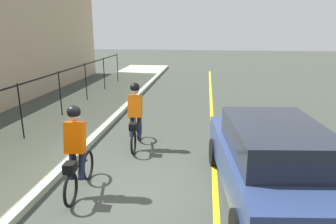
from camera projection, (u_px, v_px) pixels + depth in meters
ground_plane at (137, 190)px, 6.39m from camera, size 80.00×80.00×0.00m
lane_line_centre at (215, 195)px, 6.21m from camera, size 36.00×0.12×0.01m
cyclist_lead at (136, 116)px, 8.39m from camera, size 1.71×0.38×1.83m
cyclist_follow at (76, 151)px, 6.04m from camera, size 1.71×0.38×1.83m
patrol_sedan at (271, 160)px, 5.87m from camera, size 4.56×2.27×1.58m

